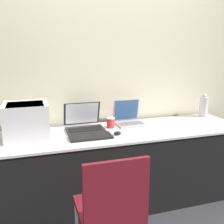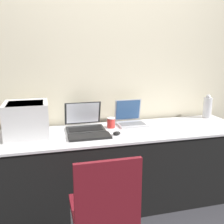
# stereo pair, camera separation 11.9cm
# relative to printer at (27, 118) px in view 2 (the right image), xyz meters

# --- Properties ---
(ground_plane) EXTENTS (14.00, 14.00, 0.00)m
(ground_plane) POSITION_rel_printer_xyz_m (0.87, -0.39, -0.89)
(ground_plane) COLOR #333338
(wall_back) EXTENTS (8.00, 0.05, 2.60)m
(wall_back) POSITION_rel_printer_xyz_m (0.87, 0.34, 0.41)
(wall_back) COLOR beige
(wall_back) RESTS_ON ground_plane
(table) EXTENTS (2.39, 0.67, 0.73)m
(table) POSITION_rel_printer_xyz_m (0.87, -0.07, -0.53)
(table) COLOR black
(table) RESTS_ON ground_plane
(printer) EXTENTS (0.37, 0.36, 0.30)m
(printer) POSITION_rel_printer_xyz_m (0.00, 0.00, 0.00)
(printer) COLOR silver
(printer) RESTS_ON table
(laptop_left) EXTENTS (0.36, 0.32, 0.25)m
(laptop_left) POSITION_rel_printer_xyz_m (0.52, 0.08, -0.11)
(laptop_left) COLOR black
(laptop_left) RESTS_ON table
(laptop_right) EXTENTS (0.28, 0.28, 0.24)m
(laptop_right) POSITION_rel_printer_xyz_m (1.01, 0.14, -0.11)
(laptop_right) COLOR #B7B7BC
(laptop_right) RESTS_ON table
(external_keyboard) EXTENTS (0.37, 0.16, 0.02)m
(external_keyboard) POSITION_rel_printer_xyz_m (0.52, -0.19, -0.15)
(external_keyboard) COLOR black
(external_keyboard) RESTS_ON table
(coffee_cup) EXTENTS (0.08, 0.08, 0.10)m
(coffee_cup) POSITION_rel_printer_xyz_m (0.78, 0.06, -0.11)
(coffee_cup) COLOR red
(coffee_cup) RESTS_ON table
(mouse) EXTENTS (0.07, 0.05, 0.03)m
(mouse) POSITION_rel_printer_xyz_m (0.77, -0.18, -0.15)
(mouse) COLOR black
(mouse) RESTS_ON table
(metal_pitcher) EXTENTS (0.09, 0.09, 0.27)m
(metal_pitcher) POSITION_rel_printer_xyz_m (1.93, 0.17, -0.04)
(metal_pitcher) COLOR silver
(metal_pitcher) RESTS_ON table
(chair) EXTENTS (0.41, 0.41, 0.86)m
(chair) POSITION_rel_printer_xyz_m (0.50, -0.87, -0.40)
(chair) COLOR maroon
(chair) RESTS_ON ground_plane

